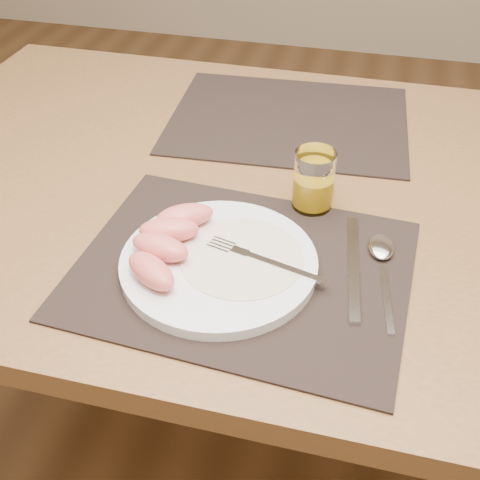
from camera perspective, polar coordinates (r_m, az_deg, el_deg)
name	(u,v)px	position (r m, az deg, el deg)	size (l,w,h in m)	color
ground	(262,438)	(1.55, 2.06, -18.29)	(5.00, 5.00, 0.00)	brown
table	(270,223)	(1.05, 2.89, 1.65)	(1.40, 0.90, 0.75)	brown
placemat_near	(242,269)	(0.83, 0.23, -2.73)	(0.45, 0.35, 0.00)	black
placemat_far	(288,119)	(1.19, 4.61, 11.32)	(0.45, 0.35, 0.00)	black
plate	(219,263)	(0.82, -2.02, -2.18)	(0.27, 0.27, 0.02)	white
plate_dressing	(242,257)	(0.82, 0.18, -1.61)	(0.17, 0.17, 0.00)	white
fork	(256,257)	(0.82, 1.50, -1.66)	(0.17, 0.06, 0.00)	silver
knife	(354,275)	(0.83, 10.72, -3.25)	(0.04, 0.22, 0.01)	silver
spoon	(382,254)	(0.86, 13.29, -1.31)	(0.05, 0.19, 0.01)	silver
juice_glass	(313,183)	(0.92, 6.98, 5.41)	(0.06, 0.06, 0.09)	white
grapefruit_wedges	(167,240)	(0.83, -6.96, -0.01)	(0.10, 0.20, 0.03)	#E56A5D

